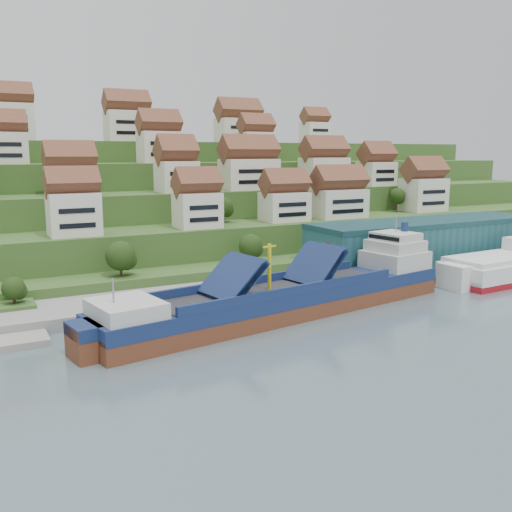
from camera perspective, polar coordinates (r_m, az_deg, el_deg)
ground at (r=98.21m, az=1.44°, el=-6.12°), size 300.00×300.00×0.00m
quay at (r=120.53m, az=6.23°, el=-2.54°), size 180.00×14.00×2.20m
hillside at (r=192.02m, az=-13.97°, el=4.87°), size 260.00×128.00×31.00m
hillside_village at (r=150.43m, az=-10.39°, el=8.91°), size 161.69×63.22×29.79m
hillside_trees at (r=131.68m, az=-14.47°, el=5.32°), size 142.46×62.42×30.83m
warehouse at (r=141.09m, az=16.63°, el=1.48°), size 60.00×15.00×10.00m
flagpole at (r=114.28m, az=6.91°, el=-0.30°), size 1.28×0.16×8.00m
cargo_ship at (r=99.77m, az=3.83°, el=-4.10°), size 70.04×21.17×15.24m
second_ship at (r=137.98m, az=24.07°, el=-1.01°), size 33.18×13.64×9.46m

